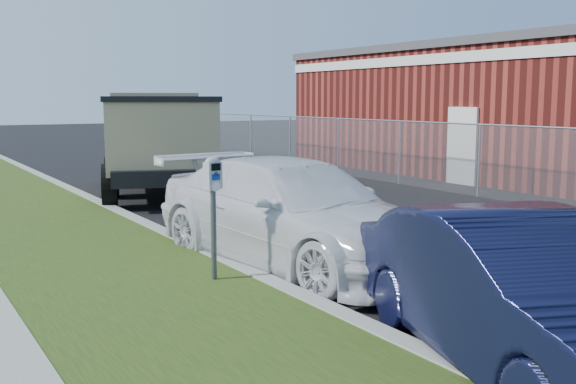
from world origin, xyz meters
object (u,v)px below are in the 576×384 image
white_wagon (293,212)px  dump_truck (158,136)px  parking_meter (213,191)px  navy_sedan (521,294)px

white_wagon → dump_truck: size_ratio=0.75×
dump_truck → white_wagon: bearing=-79.0°
parking_meter → navy_sedan: (1.20, -3.82, -0.56)m
parking_meter → dump_truck: size_ratio=0.22×
parking_meter → dump_truck: (2.68, 9.13, 0.19)m
white_wagon → parking_meter: bearing=-164.4°
white_wagon → navy_sedan: (-0.40, -4.48, -0.06)m
white_wagon → dump_truck: (1.08, 8.47, 0.69)m
parking_meter → dump_truck: 9.52m
navy_sedan → dump_truck: bearing=101.0°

